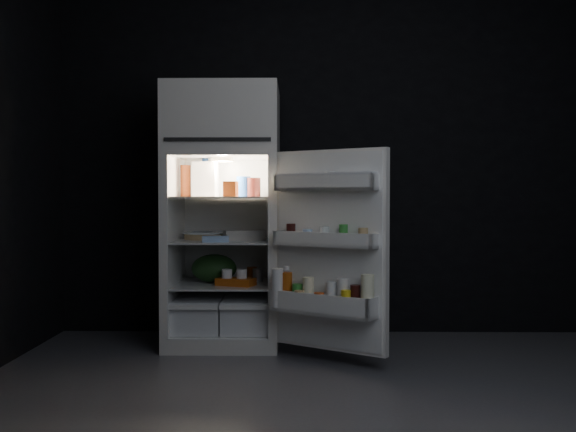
{
  "coord_description": "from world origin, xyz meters",
  "views": [
    {
      "loc": [
        -0.22,
        -3.14,
        1.02
      ],
      "look_at": [
        -0.28,
        1.0,
        0.9
      ],
      "focal_mm": 40.0,
      "sensor_mm": 36.0,
      "label": 1
    }
  ],
  "objects_px": {
    "refrigerator": "(224,207)",
    "fridge_door": "(328,254)",
    "yogurt_tray": "(236,282)",
    "milk_jug": "(205,179)",
    "egg_carton": "(244,235)"
  },
  "relations": [
    {
      "from": "refrigerator",
      "to": "egg_carton",
      "type": "relative_size",
      "value": 6.37
    },
    {
      "from": "yogurt_tray",
      "to": "refrigerator",
      "type": "bearing_deg",
      "value": 141.11
    },
    {
      "from": "refrigerator",
      "to": "milk_jug",
      "type": "bearing_deg",
      "value": -177.18
    },
    {
      "from": "milk_jug",
      "to": "yogurt_tray",
      "type": "relative_size",
      "value": 0.96
    },
    {
      "from": "refrigerator",
      "to": "yogurt_tray",
      "type": "bearing_deg",
      "value": -59.35
    },
    {
      "from": "refrigerator",
      "to": "fridge_door",
      "type": "xyz_separation_m",
      "value": [
        0.69,
        -0.58,
        -0.28
      ]
    },
    {
      "from": "refrigerator",
      "to": "milk_jug",
      "type": "height_order",
      "value": "refrigerator"
    },
    {
      "from": "refrigerator",
      "to": "fridge_door",
      "type": "relative_size",
      "value": 1.46
    },
    {
      "from": "refrigerator",
      "to": "egg_carton",
      "type": "distance_m",
      "value": 0.26
    },
    {
      "from": "milk_jug",
      "to": "egg_carton",
      "type": "bearing_deg",
      "value": -14.97
    },
    {
      "from": "egg_carton",
      "to": "yogurt_tray",
      "type": "distance_m",
      "value": 0.32
    },
    {
      "from": "milk_jug",
      "to": "egg_carton",
      "type": "relative_size",
      "value": 0.86
    },
    {
      "from": "refrigerator",
      "to": "milk_jug",
      "type": "xyz_separation_m",
      "value": [
        -0.13,
        -0.01,
        0.19
      ]
    },
    {
      "from": "refrigerator",
      "to": "yogurt_tray",
      "type": "height_order",
      "value": "refrigerator"
    },
    {
      "from": "milk_jug",
      "to": "yogurt_tray",
      "type": "height_order",
      "value": "milk_jug"
    }
  ]
}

